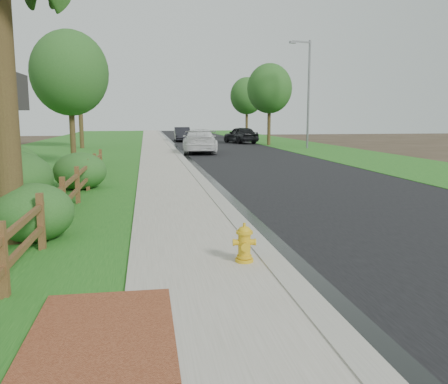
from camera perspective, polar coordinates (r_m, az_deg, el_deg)
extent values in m
plane|color=#32281B|center=(6.82, 5.54, -12.27)|extent=(120.00, 120.00, 0.00)
cube|color=black|center=(41.68, -0.70, 5.63)|extent=(8.00, 90.00, 0.02)
cube|color=gray|center=(41.26, -6.50, 5.61)|extent=(0.40, 90.00, 0.12)
cube|color=black|center=(41.28, -6.01, 5.57)|extent=(0.50, 90.00, 0.00)
cube|color=gray|center=(41.21, -8.31, 5.56)|extent=(2.20, 90.00, 0.10)
cube|color=#174F16|center=(41.22, -10.97, 5.46)|extent=(1.60, 90.00, 0.06)
cube|color=#174F16|center=(41.69, -18.16, 5.20)|extent=(9.00, 90.00, 0.04)
cube|color=#174F16|center=(43.26, 8.42, 5.67)|extent=(6.00, 90.00, 0.04)
cube|color=brown|center=(5.70, -14.45, -16.36)|extent=(1.60, 2.40, 0.11)
cube|color=#482A18|center=(7.08, -25.06, -7.59)|extent=(0.12, 0.12, 1.10)
cube|color=#482A18|center=(9.34, -21.14, -3.46)|extent=(0.12, 0.12, 1.10)
cube|color=#482A18|center=(11.66, -18.78, -0.95)|extent=(0.12, 0.12, 1.10)
cube|color=#482A18|center=(14.00, -17.21, 0.73)|extent=(0.12, 0.12, 1.10)
cube|color=#482A18|center=(16.36, -16.09, 1.92)|extent=(0.12, 0.12, 1.10)
cube|color=#482A18|center=(18.73, -15.26, 2.82)|extent=(0.12, 0.12, 1.10)
cube|color=#482A18|center=(21.11, -14.61, 3.51)|extent=(0.12, 0.12, 1.10)
cube|color=#482A18|center=(8.23, -22.79, -5.92)|extent=(0.08, 2.35, 0.10)
cube|color=#482A18|center=(8.14, -22.96, -3.19)|extent=(0.08, 2.35, 0.10)
cube|color=#482A18|center=(10.51, -19.80, -2.60)|extent=(0.08, 2.35, 0.10)
cube|color=#482A18|center=(10.44, -19.92, -0.45)|extent=(0.08, 2.35, 0.10)
cube|color=#482A18|center=(12.84, -17.91, -0.47)|extent=(0.08, 2.35, 0.10)
cube|color=#482A18|center=(12.79, -17.99, 1.30)|extent=(0.08, 2.35, 0.10)
cube|color=#482A18|center=(15.19, -16.59, 1.00)|extent=(0.08, 2.35, 0.10)
cube|color=#482A18|center=(15.15, -16.66, 2.50)|extent=(0.08, 2.35, 0.10)
cube|color=#482A18|center=(17.56, -15.63, 2.08)|extent=(0.08, 2.35, 0.10)
cube|color=#482A18|center=(17.52, -15.69, 3.38)|extent=(0.08, 2.35, 0.10)
cube|color=#482A18|center=(19.93, -14.90, 2.90)|extent=(0.08, 2.35, 0.10)
cube|color=#482A18|center=(19.90, -14.95, 4.04)|extent=(0.08, 2.35, 0.10)
cylinder|color=#392917|center=(9.99, -25.04, 9.79)|extent=(0.52, 0.52, 5.50)
cylinder|color=gold|center=(7.94, 2.45, -8.16)|extent=(0.30, 0.30, 0.05)
cylinder|color=gold|center=(7.87, 2.46, -6.49)|extent=(0.20, 0.20, 0.46)
cylinder|color=gold|center=(7.92, 2.45, -7.73)|extent=(0.25, 0.25, 0.04)
cylinder|color=gold|center=(7.81, 2.47, -4.86)|extent=(0.28, 0.28, 0.04)
ellipsoid|color=gold|center=(7.81, 2.47, -4.73)|extent=(0.22, 0.22, 0.17)
cylinder|color=gold|center=(7.78, 2.48, -3.97)|extent=(0.05, 0.05, 0.06)
cylinder|color=gold|center=(7.74, 2.58, -6.56)|extent=(0.14, 0.12, 0.13)
cylinder|color=gold|center=(7.84, 1.36, -6.08)|extent=(0.12, 0.12, 0.11)
cylinder|color=gold|center=(7.87, 3.56, -6.03)|extent=(0.12, 0.12, 0.11)
imported|color=silver|center=(32.86, -2.96, 6.16)|extent=(2.80, 5.83, 1.64)
imported|color=black|center=(45.03, 2.02, 6.89)|extent=(2.96, 4.89, 1.56)
imported|color=black|center=(48.44, -5.05, 6.93)|extent=(1.60, 4.38, 1.43)
cylinder|color=slate|center=(37.95, 10.13, 11.38)|extent=(0.17, 0.17, 8.26)
cube|color=slate|center=(37.92, 9.35, 17.40)|extent=(1.62, 0.56, 0.11)
cube|color=slate|center=(37.45, 8.26, 17.39)|extent=(0.54, 0.33, 0.17)
ellipsoid|color=olive|center=(10.22, -21.81, -3.76)|extent=(0.99, 0.76, 0.65)
ellipsoid|color=#214D1B|center=(10.15, -21.93, -2.32)|extent=(1.84, 1.84, 1.18)
ellipsoid|color=#214D1B|center=(14.22, -24.27, 1.42)|extent=(2.96, 2.96, 1.57)
ellipsoid|color=#214D1B|center=(16.87, -16.93, 2.40)|extent=(2.30, 2.30, 1.28)
ellipsoid|color=#214D1B|center=(18.22, -24.74, 2.89)|extent=(2.45, 2.45, 1.57)
cylinder|color=#392917|center=(24.85, -17.79, 7.52)|extent=(0.28, 0.28, 4.01)
ellipsoid|color=#214D1B|center=(24.94, -18.08, 13.45)|extent=(3.75, 3.75, 4.13)
cylinder|color=#392917|center=(39.04, -16.85, 8.57)|extent=(0.33, 0.33, 4.84)
ellipsoid|color=#214D1B|center=(39.16, -17.06, 13.12)|extent=(4.47, 4.47, 4.92)
cylinder|color=#392917|center=(41.93, 5.44, 8.53)|extent=(0.29, 0.29, 4.29)
ellipsoid|color=#214D1B|center=(42.00, 5.50, 12.30)|extent=(3.88, 3.88, 4.27)
cylinder|color=#392917|center=(53.29, 2.75, 8.60)|extent=(0.29, 0.29, 4.18)
ellipsoid|color=#214D1B|center=(53.34, 2.77, 11.48)|extent=(3.69, 3.69, 4.06)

